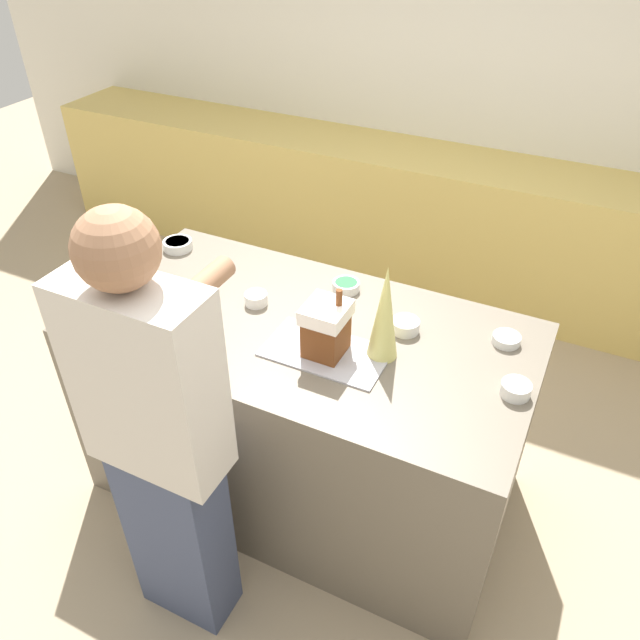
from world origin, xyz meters
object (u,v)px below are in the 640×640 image
decorative_tree (385,313)px  candy_bowl_center_rear (256,298)px  candy_bowl_behind_tray (506,339)px  candy_bowl_near_tray_left (346,286)px  baking_tray (326,352)px  candy_bowl_front_corner (178,244)px  person (161,444)px  candy_bowl_near_tray_right (516,389)px  gingerbread_house (326,328)px  candy_bowl_far_right (405,325)px  mug (201,308)px

decorative_tree → candy_bowl_center_rear: size_ratio=4.08×
candy_bowl_behind_tray → candy_bowl_near_tray_left: size_ratio=0.91×
baking_tray → candy_bowl_front_corner: (-0.98, 0.40, 0.02)m
candy_bowl_front_corner → candy_bowl_behind_tray: bearing=-1.3°
candy_bowl_behind_tray → decorative_tree: bearing=-145.7°
candy_bowl_behind_tray → person: person is taller
candy_bowl_behind_tray → candy_bowl_near_tray_right: (0.09, -0.28, 0.01)m
gingerbread_house → candy_bowl_near_tray_left: size_ratio=2.32×
baking_tray → person: 0.70m
baking_tray → candy_bowl_far_right: (0.22, 0.26, 0.02)m
baking_tray → candy_bowl_center_rear: size_ratio=4.90×
candy_bowl_near_tray_right → gingerbread_house: bearing=-173.1°
decorative_tree → candy_bowl_near_tray_right: (0.50, -0.00, -0.17)m
baking_tray → decorative_tree: decorative_tree is taller
candy_bowl_far_right → candy_bowl_near_tray_right: size_ratio=1.06×
decorative_tree → candy_bowl_far_right: size_ratio=3.50×
candy_bowl_near_tray_right → mug: mug is taller
candy_bowl_near_tray_right → candy_bowl_near_tray_left: 0.87m
baking_tray → candy_bowl_front_corner: size_ratio=3.39×
candy_bowl_far_right → candy_bowl_center_rear: bearing=-171.1°
candy_bowl_near_tray_right → candy_bowl_near_tray_left: bearing=156.8°
gingerbread_house → candy_bowl_near_tray_left: gingerbread_house is taller
gingerbread_house → candy_bowl_front_corner: gingerbread_house is taller
gingerbread_house → candy_bowl_far_right: (0.22, 0.26, -0.09)m
baking_tray → candy_bowl_near_tray_left: bearing=104.1°
candy_bowl_near_tray_left → person: bearing=-100.5°
gingerbread_house → candy_bowl_far_right: size_ratio=2.46×
candy_bowl_behind_tray → candy_bowl_near_tray_left: (-0.71, 0.07, 0.00)m
candy_bowl_behind_tray → baking_tray: bearing=-149.0°
candy_bowl_behind_tray → candy_bowl_front_corner: 1.59m
candy_bowl_near_tray_right → mug: 1.26m
mug → candy_bowl_front_corner: bearing=135.9°
candy_bowl_near_tray_left → person: 1.07m
candy_bowl_near_tray_right → candy_bowl_front_corner: size_ratio=0.76×
candy_bowl_behind_tray → candy_bowl_near_tray_left: bearing=174.7°
candy_bowl_far_right → mug: 0.83m
mug → candy_bowl_far_right: bearing=19.5°
candy_bowl_far_right → mug: size_ratio=1.22×
candy_bowl_near_tray_right → person: person is taller
person → decorative_tree: bearing=54.9°
baking_tray → decorative_tree: size_ratio=1.20×
decorative_tree → candy_bowl_center_rear: bearing=172.3°
candy_bowl_near_tray_left → mug: mug is taller
candy_bowl_center_rear → candy_bowl_front_corner: bearing=158.0°
person → gingerbread_house: bearing=64.1°
baking_tray → person: size_ratio=0.26×
candy_bowl_center_rear → mug: mug is taller
gingerbread_house → candy_bowl_front_corner: size_ratio=1.98×
candy_bowl_behind_tray → candy_bowl_front_corner: (-1.59, 0.04, 0.00)m
candy_bowl_front_corner → candy_bowl_near_tray_left: bearing=1.9°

